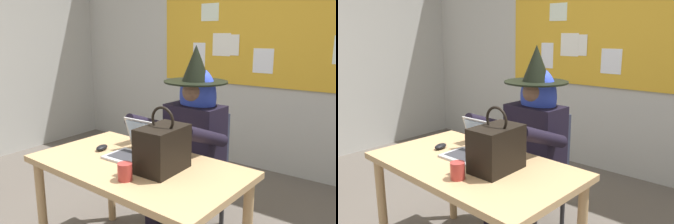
{
  "view_description": "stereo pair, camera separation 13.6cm",
  "coord_description": "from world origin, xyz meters",
  "views": [
    {
      "loc": [
        1.44,
        -1.43,
        1.5
      ],
      "look_at": [
        0.13,
        0.35,
        1.0
      ],
      "focal_mm": 36.28,
      "sensor_mm": 36.0,
      "label": 1
    },
    {
      "loc": [
        1.55,
        -1.34,
        1.5
      ],
      "look_at": [
        0.13,
        0.35,
        1.0
      ],
      "focal_mm": 36.28,
      "sensor_mm": 36.0,
      "label": 2
    }
  ],
  "objects": [
    {
      "name": "wall_back_bulletin",
      "position": [
        0.0,
        2.18,
        1.49
      ],
      "size": [
        5.43,
        2.34,
        2.95
      ],
      "color": "#B2B2AD",
      "rests_on": "ground"
    },
    {
      "name": "desk_main",
      "position": [
        0.13,
        0.02,
        0.64
      ],
      "size": [
        1.36,
        0.8,
        0.74
      ],
      "rotation": [
        0.0,
        0.0,
        -0.05
      ],
      "color": "tan",
      "rests_on": "ground"
    },
    {
      "name": "chair_at_desk",
      "position": [
        0.14,
        0.75,
        0.52
      ],
      "size": [
        0.45,
        0.45,
        0.92
      ],
      "rotation": [
        0.0,
        0.0,
        -1.66
      ],
      "color": "#2D3347",
      "rests_on": "ground"
    },
    {
      "name": "person_costumed",
      "position": [
        0.13,
        0.63,
        0.8
      ],
      "size": [
        0.61,
        0.71,
        1.43
      ],
      "rotation": [
        0.0,
        0.0,
        -1.63
      ],
      "color": "black",
      "rests_on": "ground"
    },
    {
      "name": "laptop",
      "position": [
        0.05,
        0.12,
        0.79
      ],
      "size": [
        0.3,
        0.3,
        0.23
      ],
      "rotation": [
        0.0,
        0.0,
        0.0
      ],
      "color": "#B7B7BC",
      "rests_on": "desk_main"
    },
    {
      "name": "computer_mouse",
      "position": [
        -0.22,
        0.07,
        0.75
      ],
      "size": [
        0.08,
        0.11,
        0.03
      ],
      "primitive_type": "ellipsoid",
      "rotation": [
        0.0,
        0.0,
        0.22
      ],
      "color": "black",
      "rests_on": "desk_main"
    },
    {
      "name": "handbag",
      "position": [
        0.33,
        0.03,
        0.87
      ],
      "size": [
        0.2,
        0.3,
        0.38
      ],
      "rotation": [
        0.0,
        0.0,
        -0.26
      ],
      "color": "black",
      "rests_on": "desk_main"
    },
    {
      "name": "coffee_mug",
      "position": [
        0.25,
        -0.2,
        0.78
      ],
      "size": [
        0.08,
        0.08,
        0.09
      ],
      "primitive_type": "cylinder",
      "color": "#B23833",
      "rests_on": "desk_main"
    }
  ]
}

